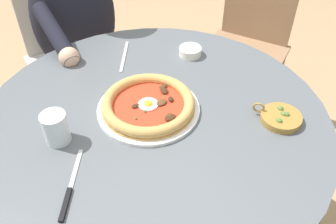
# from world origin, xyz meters

# --- Properties ---
(dining_table) EXTENTS (0.99, 0.99, 0.72)m
(dining_table) POSITION_xyz_m (0.00, 0.00, 0.59)
(dining_table) COLOR #565B60
(dining_table) RESTS_ON ground
(pizza_on_plate) EXTENTS (0.29, 0.29, 0.04)m
(pizza_on_plate) POSITION_xyz_m (-0.03, 0.00, 0.74)
(pizza_on_plate) COLOR white
(pizza_on_plate) RESTS_ON dining_table
(water_glass) EXTENTS (0.07, 0.07, 0.09)m
(water_glass) POSITION_xyz_m (-0.08, -0.25, 0.76)
(water_glass) COLOR silver
(water_glass) RESTS_ON dining_table
(steak_knife) EXTENTS (0.16, 0.14, 0.01)m
(steak_knife) POSITION_xyz_m (0.09, -0.31, 0.72)
(steak_knife) COLOR silver
(steak_knife) RESTS_ON dining_table
(ramekin_capers) EXTENTS (0.08, 0.08, 0.03)m
(ramekin_capers) POSITION_xyz_m (-0.16, 0.28, 0.73)
(ramekin_capers) COLOR white
(ramekin_capers) RESTS_ON dining_table
(olive_pan) EXTENTS (0.13, 0.11, 0.04)m
(olive_pan) POSITION_xyz_m (0.24, 0.25, 0.73)
(olive_pan) COLOR olive
(olive_pan) RESTS_ON dining_table
(fork_utensil) EXTENTS (0.15, 0.13, 0.00)m
(fork_utensil) POSITION_xyz_m (-0.30, 0.10, 0.72)
(fork_utensil) COLOR #BCBCC1
(fork_utensil) RESTS_ON dining_table
(diner_person) EXTENTS (0.49, 0.39, 1.16)m
(diner_person) POSITION_xyz_m (-0.67, 0.11, 0.51)
(diner_person) COLOR #282833
(diner_person) RESTS_ON ground
(cafe_chair_diner) EXTENTS (0.49, 0.49, 0.89)m
(cafe_chair_diner) POSITION_xyz_m (-0.82, 0.14, 0.53)
(cafe_chair_diner) COLOR beige
(cafe_chair_diner) RESTS_ON ground
(cafe_chair_spare_far) EXTENTS (0.50, 0.50, 0.89)m
(cafe_chair_spare_far) POSITION_xyz_m (-0.34, 0.84, 0.52)
(cafe_chair_spare_far) COLOR #957050
(cafe_chair_spare_far) RESTS_ON ground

